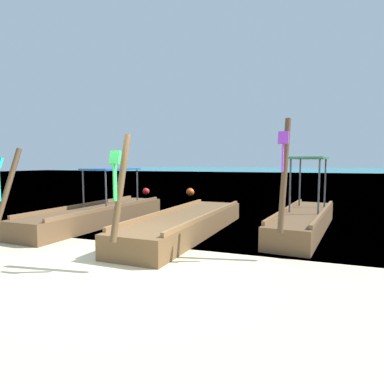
{
  "coord_description": "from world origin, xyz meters",
  "views": [
    {
      "loc": [
        3.26,
        -5.47,
        1.96
      ],
      "look_at": [
        0.0,
        3.36,
        1.11
      ],
      "focal_mm": 31.03,
      "sensor_mm": 36.0,
      "label": 1
    }
  ],
  "objects": [
    {
      "name": "longtail_boat_turquoise_ribbon",
      "position": [
        -3.1,
        3.21,
        0.33
      ],
      "size": [
        1.54,
        6.42,
        2.29
      ],
      "color": "brown",
      "rests_on": "ground"
    },
    {
      "name": "mooring_buoy_near",
      "position": [
        -6.19,
        12.15,
        0.21
      ],
      "size": [
        0.41,
        0.41,
        0.41
      ],
      "color": "red",
      "rests_on": "sea_water"
    },
    {
      "name": "longtail_boat_violet_ribbon",
      "position": [
        3.03,
        4.24,
        0.36
      ],
      "size": [
        1.73,
        5.79,
        2.87
      ],
      "color": "brown",
      "rests_on": "ground"
    },
    {
      "name": "ground",
      "position": [
        0.0,
        0.0,
        0.0
      ],
      "size": [
        120.0,
        120.0,
        0.0
      ],
      "primitive_type": "plane",
      "color": "beige"
    },
    {
      "name": "longtail_boat_green_ribbon",
      "position": [
        0.04,
        2.84,
        0.28
      ],
      "size": [
        1.58,
        6.47,
        2.48
      ],
      "color": "brown",
      "rests_on": "ground"
    },
    {
      "name": "mooring_buoy_far",
      "position": [
        -3.43,
        12.34,
        0.23
      ],
      "size": [
        0.46,
        0.46,
        0.46
      ],
      "color": "#EA5119",
      "rests_on": "sea_water"
    },
    {
      "name": "sea_water",
      "position": [
        0.0,
        61.36,
        0.0
      ],
      "size": [
        120.0,
        120.0,
        0.0
      ],
      "primitive_type": "plane",
      "color": "teal",
      "rests_on": "ground"
    }
  ]
}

